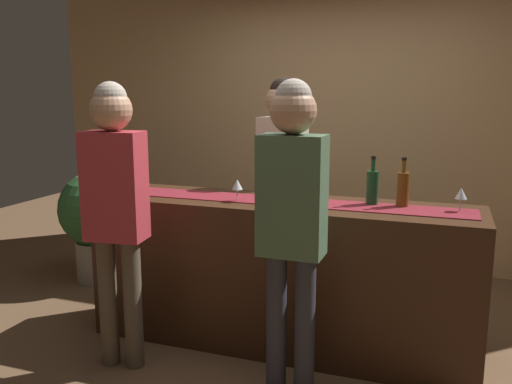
% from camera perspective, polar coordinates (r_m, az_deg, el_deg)
% --- Properties ---
extents(ground_plane, '(10.00, 10.00, 0.00)m').
position_cam_1_polar(ground_plane, '(3.71, 2.53, -15.67)').
color(ground_plane, brown).
extents(back_wall, '(6.00, 0.12, 2.90)m').
position_cam_1_polar(back_wall, '(5.18, 8.95, 8.37)').
color(back_wall, tan).
rests_on(back_wall, ground).
extents(bar_counter, '(2.47, 0.60, 0.96)m').
position_cam_1_polar(bar_counter, '(3.53, 2.59, -8.67)').
color(bar_counter, '#3D2314').
rests_on(bar_counter, ground).
extents(counter_runner_cloth, '(2.35, 0.28, 0.01)m').
position_cam_1_polar(counter_runner_cloth, '(3.40, 2.66, -0.96)').
color(counter_runner_cloth, maroon).
rests_on(counter_runner_cloth, bar_counter).
extents(wine_bottle_green, '(0.07, 0.07, 0.30)m').
position_cam_1_polar(wine_bottle_green, '(3.34, 12.30, 0.55)').
color(wine_bottle_green, '#194723').
rests_on(wine_bottle_green, bar_counter).
extents(wine_bottle_amber, '(0.07, 0.07, 0.30)m').
position_cam_1_polar(wine_bottle_amber, '(3.33, 15.38, 0.36)').
color(wine_bottle_amber, brown).
rests_on(wine_bottle_amber, bar_counter).
extents(wine_glass_near_customer, '(0.07, 0.07, 0.14)m').
position_cam_1_polar(wine_glass_near_customer, '(3.39, 3.76, 0.77)').
color(wine_glass_near_customer, silver).
rests_on(wine_glass_near_customer, bar_counter).
extents(wine_glass_mid_counter, '(0.07, 0.07, 0.14)m').
position_cam_1_polar(wine_glass_mid_counter, '(3.37, -2.01, 0.72)').
color(wine_glass_mid_counter, silver).
rests_on(wine_glass_mid_counter, bar_counter).
extents(wine_glass_far_end, '(0.07, 0.07, 0.14)m').
position_cam_1_polar(wine_glass_far_end, '(3.29, 21.03, -0.22)').
color(wine_glass_far_end, silver).
rests_on(wine_glass_far_end, bar_counter).
extents(bartender, '(0.36, 0.24, 1.75)m').
position_cam_1_polar(bartender, '(3.97, 2.80, 2.57)').
color(bartender, '#26262B').
rests_on(bartender, ground).
extents(customer_sipping, '(0.34, 0.24, 1.71)m').
position_cam_1_polar(customer_sipping, '(2.78, 3.86, -1.53)').
color(customer_sipping, '#33333D').
rests_on(customer_sipping, ground).
extents(customer_browsing, '(0.36, 0.24, 1.70)m').
position_cam_1_polar(customer_browsing, '(3.19, -14.79, -0.37)').
color(customer_browsing, brown).
rests_on(customer_browsing, ground).
extents(potted_plant_tall, '(0.67, 0.67, 0.98)m').
position_cam_1_polar(potted_plant_tall, '(4.87, -16.51, -2.63)').
color(potted_plant_tall, '#9E9389').
rests_on(potted_plant_tall, ground).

